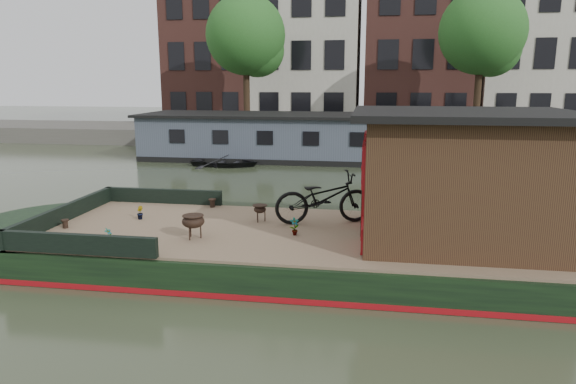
# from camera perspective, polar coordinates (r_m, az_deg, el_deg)

# --- Properties ---
(ground) EXTENTS (120.00, 120.00, 0.00)m
(ground) POSITION_cam_1_polar(r_m,az_deg,el_deg) (10.41, 5.82, -8.05)
(ground) COLOR #2C3622
(ground) RESTS_ON ground
(houseboat_hull) EXTENTS (14.01, 4.02, 0.60)m
(houseboat_hull) POSITION_cam_1_polar(r_m,az_deg,el_deg) (10.47, -1.49, -6.28)
(houseboat_hull) COLOR black
(houseboat_hull) RESTS_ON ground
(houseboat_deck) EXTENTS (11.80, 3.80, 0.05)m
(houseboat_deck) POSITION_cam_1_polar(r_m,az_deg,el_deg) (10.21, 5.89, -4.76)
(houseboat_deck) COLOR #7D624D
(houseboat_deck) RESTS_ON houseboat_hull
(bow_bulwark) EXTENTS (3.00, 4.00, 0.35)m
(bow_bulwark) POSITION_cam_1_polar(r_m,az_deg,el_deg) (11.58, -20.01, -2.38)
(bow_bulwark) COLOR black
(bow_bulwark) RESTS_ON houseboat_deck
(cabin) EXTENTS (4.00, 3.50, 2.42)m
(cabin) POSITION_cam_1_polar(r_m,az_deg,el_deg) (10.04, 18.61, 1.73)
(cabin) COLOR black
(cabin) RESTS_ON houseboat_deck
(bicycle) EXTENTS (2.20, 1.33, 1.09)m
(bicycle) POSITION_cam_1_polar(r_m,az_deg,el_deg) (10.81, 4.00, -0.64)
(bicycle) COLOR black
(bicycle) RESTS_ON houseboat_deck
(potted_plant_a) EXTENTS (0.22, 0.20, 0.35)m
(potted_plant_a) POSITION_cam_1_polar(r_m,az_deg,el_deg) (10.00, 0.73, -3.85)
(potted_plant_a) COLOR maroon
(potted_plant_a) RESTS_ON houseboat_deck
(potted_plant_b) EXTENTS (0.20, 0.20, 0.29)m
(potted_plant_b) POSITION_cam_1_polar(r_m,az_deg,el_deg) (11.62, -16.15, -2.21)
(potted_plant_b) COLOR maroon
(potted_plant_b) RESTS_ON houseboat_deck
(potted_plant_e) EXTENTS (0.13, 0.18, 0.31)m
(potted_plant_e) POSITION_cam_1_polar(r_m,az_deg,el_deg) (10.03, -19.33, -4.65)
(potted_plant_e) COLOR maroon
(potted_plant_e) RESTS_ON houseboat_deck
(brazier_front) EXTENTS (0.49, 0.49, 0.46)m
(brazier_front) POSITION_cam_1_polar(r_m,az_deg,el_deg) (9.96, -10.46, -3.81)
(brazier_front) COLOR black
(brazier_front) RESTS_ON houseboat_deck
(brazier_rear) EXTENTS (0.38, 0.38, 0.36)m
(brazier_rear) POSITION_cam_1_polar(r_m,az_deg,el_deg) (10.99, -3.13, -2.36)
(brazier_rear) COLOR black
(brazier_rear) RESTS_ON houseboat_deck
(bollard_port) EXTENTS (0.18, 0.18, 0.20)m
(bollard_port) POSITION_cam_1_polar(r_m,az_deg,el_deg) (12.36, -8.40, -1.22)
(bollard_port) COLOR black
(bollard_port) RESTS_ON houseboat_deck
(bollard_stbd) EXTENTS (0.16, 0.16, 0.18)m
(bollard_stbd) POSITION_cam_1_polar(r_m,az_deg,el_deg) (11.46, -23.51, -3.26)
(bollard_stbd) COLOR black
(bollard_stbd) RESTS_ON houseboat_deck
(dinghy) EXTENTS (2.97, 2.17, 0.60)m
(dinghy) POSITION_cam_1_polar(r_m,az_deg,el_deg) (22.37, -6.99, 3.65)
(dinghy) COLOR black
(dinghy) RESTS_ON ground
(far_houseboat) EXTENTS (20.40, 4.40, 2.11)m
(far_houseboat) POSITION_cam_1_polar(r_m,az_deg,el_deg) (23.90, 7.93, 5.79)
(far_houseboat) COLOR #414957
(far_houseboat) RESTS_ON ground
(quay) EXTENTS (60.00, 6.00, 0.90)m
(quay) POSITION_cam_1_polar(r_m,az_deg,el_deg) (30.42, 8.21, 6.16)
(quay) COLOR #47443F
(quay) RESTS_ON ground
(townhouse_row) EXTENTS (27.25, 8.00, 16.50)m
(townhouse_row) POSITION_cam_1_polar(r_m,az_deg,el_deg) (37.50, 9.05, 18.66)
(townhouse_row) COLOR brown
(townhouse_row) RESTS_ON ground
(tree_left) EXTENTS (4.40, 4.40, 7.40)m
(tree_left) POSITION_cam_1_polar(r_m,az_deg,el_deg) (29.72, -4.40, 16.62)
(tree_left) COLOR #332316
(tree_left) RESTS_ON quay
(tree_right) EXTENTS (4.40, 4.40, 7.40)m
(tree_right) POSITION_cam_1_polar(r_m,az_deg,el_deg) (29.46, 21.00, 15.91)
(tree_right) COLOR #332316
(tree_right) RESTS_ON quay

